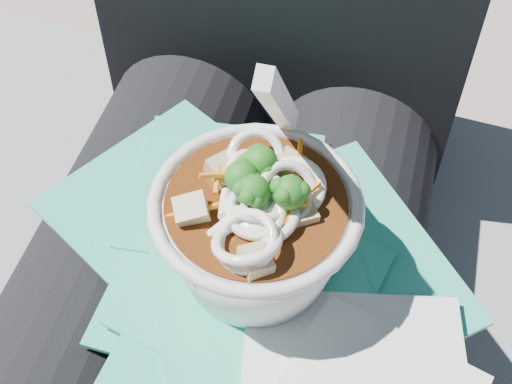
% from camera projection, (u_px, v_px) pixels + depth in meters
% --- Properties ---
extents(stone_ledge, '(1.03, 0.57, 0.44)m').
position_uv_depth(stone_ledge, '(252.00, 338.00, 0.91)').
color(stone_ledge, slate).
rests_on(stone_ledge, ground).
extents(lap, '(0.33, 0.48, 0.16)m').
position_uv_depth(lap, '(204.00, 329.00, 0.58)').
color(lap, black).
rests_on(lap, stone_ledge).
extents(person_body, '(0.34, 0.94, 0.99)m').
position_uv_depth(person_body, '(234.00, 223.00, 0.62)').
color(person_body, black).
rests_on(person_body, ground).
extents(plastic_bag, '(0.36, 0.31, 0.02)m').
position_uv_depth(plastic_bag, '(249.00, 277.00, 0.51)').
color(plastic_bag, teal).
rests_on(plastic_bag, lap).
extents(udon_bowl, '(0.14, 0.15, 0.19)m').
position_uv_depth(udon_bowl, '(257.00, 226.00, 0.47)').
color(udon_bowl, silver).
rests_on(udon_bowl, plastic_bag).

